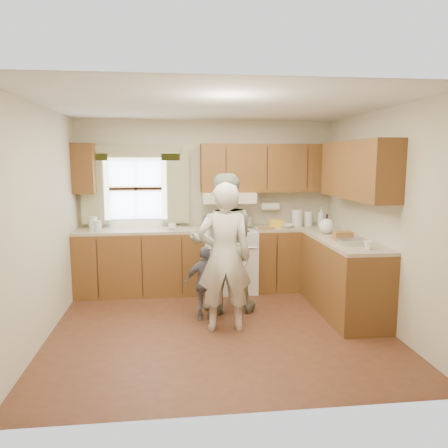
{
  "coord_description": "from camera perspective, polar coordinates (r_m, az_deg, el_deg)",
  "views": [
    {
      "loc": [
        -0.51,
        -4.8,
        1.93
      ],
      "look_at": [
        0.1,
        0.4,
        1.15
      ],
      "focal_mm": 35.0,
      "sensor_mm": 36.0,
      "label": 1
    }
  ],
  "objects": [
    {
      "name": "child",
      "position": [
        5.31,
        -2.37,
        -7.71
      ],
      "size": [
        0.53,
        0.23,
        0.9
      ],
      "primitive_type": "imported",
      "rotation": [
        0.0,
        0.0,
        3.12
      ],
      "color": "slate",
      "rests_on": "ground"
    },
    {
      "name": "woman_left",
      "position": [
        4.89,
        0.05,
        -4.39
      ],
      "size": [
        0.64,
        0.44,
        1.68
      ],
      "primitive_type": "imported",
      "rotation": [
        0.0,
        0.0,
        3.08
      ],
      "color": "beige",
      "rests_on": "ground"
    },
    {
      "name": "kitchen_fixtures",
      "position": [
        6.08,
        4.08,
        -1.89
      ],
      "size": [
        3.8,
        2.25,
        2.15
      ],
      "color": "#4E2A10",
      "rests_on": "ground"
    },
    {
      "name": "room",
      "position": [
        4.88,
        -0.62,
        0.45
      ],
      "size": [
        3.8,
        3.8,
        3.8
      ],
      "color": "#4C2617",
      "rests_on": "ground"
    },
    {
      "name": "stove",
      "position": [
        6.46,
        0.69,
        -4.63
      ],
      "size": [
        0.76,
        0.67,
        1.07
      ],
      "color": "silver",
      "rests_on": "ground"
    },
    {
      "name": "woman_right",
      "position": [
        5.54,
        -0.1,
        -2.48
      ],
      "size": [
        0.87,
        0.69,
        1.75
      ],
      "primitive_type": "imported",
      "rotation": [
        0.0,
        0.0,
        3.12
      ],
      "color": "#253D26",
      "rests_on": "ground"
    }
  ]
}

